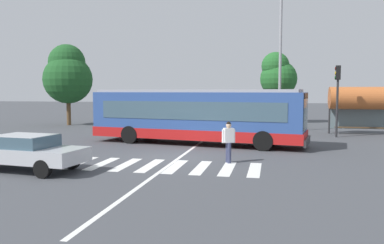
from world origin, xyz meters
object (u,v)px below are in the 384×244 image
Objects in this scene: traffic_light_far_corner at (338,89)px; twin_arm_street_lamp at (280,47)px; foreground_sedan at (26,151)px; background_tree_left at (68,74)px; bus_stop_shelter at (360,99)px; city_transit_bus at (196,116)px; pedestrian_crossing_street at (229,140)px; parked_car_red at (273,118)px; parked_car_black at (238,118)px; parked_car_teal at (204,118)px; background_tree_right at (278,75)px.

traffic_light_far_corner is 0.46× the size of twin_arm_street_lamp.
background_tree_left is (-8.37, 18.22, 3.62)m from foreground_sedan.
twin_arm_street_lamp is (-5.36, 0.50, 3.66)m from bus_stop_shelter.
city_transit_bus is at bearing -144.58° from bus_stop_shelter.
pedestrian_crossing_street is 0.38× the size of parked_car_red.
parked_car_red is at bearing 8.31° from parked_car_black.
bus_stop_shelter is at bearing -6.21° from background_tree_left.
foreground_sedan and parked_car_black have the same top height.
parked_car_black is at bearing 142.32° from twin_arm_street_lamp.
pedestrian_crossing_street is at bearing -96.60° from parked_car_red.
parked_car_red is 7.25m from traffic_light_far_corner.
bus_stop_shelter is at bearing 50.80° from traffic_light_far_corner.
parked_car_black is at bearing 93.56° from pedestrian_crossing_street.
bus_stop_shelter is at bearing 58.72° from pedestrian_crossing_street.
twin_arm_street_lamp is (5.93, -2.19, 5.31)m from parked_car_teal.
background_tree_right is (-5.43, 8.54, 1.99)m from bus_stop_shelter.
parked_car_black is at bearing 160.80° from bus_stop_shelter.
background_tree_left reaches higher than parked_car_black.
city_transit_bus is at bearing -36.26° from background_tree_left.
traffic_light_far_corner is at bearing -12.49° from background_tree_left.
foreground_sedan is at bearing -133.42° from bus_stop_shelter.
traffic_light_far_corner is 5.38m from twin_arm_street_lamp.
pedestrian_crossing_street is at bearing -95.93° from background_tree_right.
parked_car_black is 8.85m from traffic_light_far_corner.
pedestrian_crossing_street is at bearing -86.44° from parked_car_black.
city_transit_bus is 10.02m from twin_arm_street_lamp.
background_tree_right is (2.19, 21.08, 3.44)m from pedestrian_crossing_street.
background_tree_left reaches higher than foreground_sedan.
bus_stop_shelter reaches higher than foreground_sedan.
parked_car_teal is 0.65× the size of background_tree_left.
background_tree_left is at bearing 114.67° from foreground_sedan.
background_tree_left is (-14.64, -0.46, 3.62)m from parked_car_black.
traffic_light_far_corner is 2.93m from bus_stop_shelter.
pedestrian_crossing_street is 0.38× the size of traffic_light_far_corner.
pedestrian_crossing_street is at bearing -99.83° from twin_arm_street_lamp.
background_tree_left is 18.78m from background_tree_right.
background_tree_right is at bearing 18.67° from background_tree_left.
pedestrian_crossing_street is (2.42, -5.40, -0.62)m from city_transit_bus.
foreground_sedan is at bearing -108.54° from parked_car_black.
traffic_light_far_corner is at bearing -71.39° from background_tree_right.
parked_car_black is (-0.97, 15.53, -0.20)m from pedestrian_crossing_street.
city_transit_bus is at bearing 60.65° from foreground_sedan.
traffic_light_far_corner is 21.97m from background_tree_left.
foreground_sedan is at bearing -65.33° from background_tree_left.
traffic_light_far_corner is (8.23, 4.93, 1.49)m from city_transit_bus.
twin_arm_street_lamp reaches higher than parked_car_teal.
parked_car_teal is 2.72m from parked_car_black.
city_transit_bus reaches higher than parked_car_teal.
parked_car_red is (9.08, 19.09, 0.00)m from foreground_sedan.
parked_car_black is (6.27, 18.68, 0.00)m from foreground_sedan.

